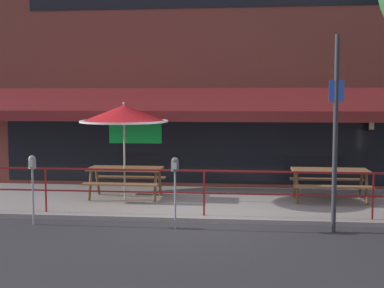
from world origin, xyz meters
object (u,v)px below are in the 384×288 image
object	(u,v)px
parking_meter_far	(175,171)
street_sign_pole	(335,132)
picnic_table_left	(125,174)
parking_meter_near	(32,169)
patio_umbrella_left	(124,114)
picnic_table_centre	(330,176)

from	to	relation	value
parking_meter_far	street_sign_pole	size ratio (longest dim) A/B	0.38
street_sign_pole	picnic_table_left	bearing A→B (deg)	151.94
parking_meter_far	parking_meter_near	bearing A→B (deg)	178.75
picnic_table_left	patio_umbrella_left	xyz separation A→B (m)	(-0.00, -0.09, 1.47)
parking_meter_near	picnic_table_centre	bearing A→B (deg)	23.23
patio_umbrella_left	picnic_table_left	bearing A→B (deg)	90.00
parking_meter_far	street_sign_pole	bearing A→B (deg)	1.57
parking_meter_far	picnic_table_centre	bearing A→B (deg)	39.34
picnic_table_left	picnic_table_centre	distance (m)	4.96
picnic_table_left	patio_umbrella_left	size ratio (longest dim) A/B	0.76
street_sign_pole	picnic_table_centre	bearing A→B (deg)	83.26
patio_umbrella_left	street_sign_pole	xyz separation A→B (m)	(4.64, -2.38, -0.25)
picnic_table_left	parking_meter_far	xyz separation A→B (m)	(1.59, -2.56, 0.44)
picnic_table_centre	parking_meter_far	size ratio (longest dim) A/B	1.27
patio_umbrella_left	parking_meter_far	xyz separation A→B (m)	(1.59, -2.47, -1.03)
picnic_table_centre	parking_meter_near	bearing A→B (deg)	-156.77
picnic_table_centre	patio_umbrella_left	world-z (taller)	patio_umbrella_left
picnic_table_left	patio_umbrella_left	world-z (taller)	patio_umbrella_left
parking_meter_near	street_sign_pole	bearing A→B (deg)	0.19
picnic_table_centre	parking_meter_near	size ratio (longest dim) A/B	1.27
picnic_table_centre	patio_umbrella_left	bearing A→B (deg)	-176.60
picnic_table_left	parking_meter_near	world-z (taller)	parking_meter_near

